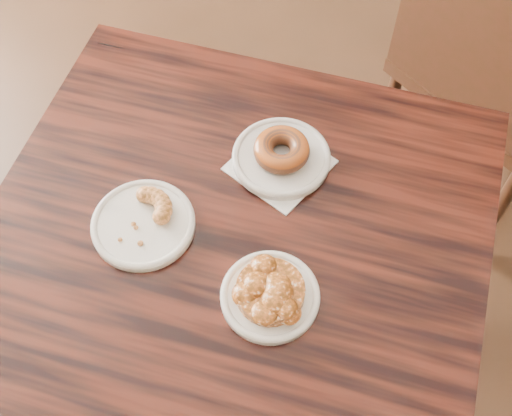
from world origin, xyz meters
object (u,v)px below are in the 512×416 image
Objects in this scene: cafe_table at (235,329)px; chair_far at (512,74)px; apple_fritter at (270,290)px; cruller_fragment at (142,218)px; glazed_donut at (282,150)px.

cafe_table is 0.93× the size of chair_far.
apple_fritter is 0.25m from cruller_fragment.
apple_fritter reaches higher than cruller_fragment.
glazed_donut is 0.97× the size of cruller_fragment.
cruller_fragment is (-0.12, -0.24, -0.01)m from glazed_donut.
chair_far reaches higher than glazed_donut.
glazed_donut is at bearing 118.87° from apple_fritter.
chair_far is 8.87× the size of cruller_fragment.
apple_fritter is (0.13, -0.23, -0.00)m from glazed_donut.
chair_far is 1.05m from apple_fritter.
glazed_donut is 0.27m from cruller_fragment.
cruller_fragment is at bearing -178.02° from apple_fritter.
chair_far reaches higher than cafe_table.
cafe_table is at bearing 19.64° from cruller_fragment.
chair_far is at bearing 83.61° from apple_fritter.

